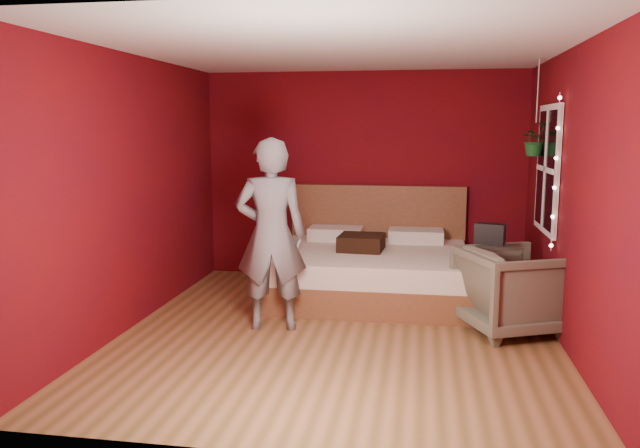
{
  "coord_description": "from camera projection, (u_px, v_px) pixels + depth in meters",
  "views": [
    {
      "loc": [
        0.75,
        -5.59,
        1.92
      ],
      "look_at": [
        -0.25,
        0.4,
        0.97
      ],
      "focal_mm": 35.0,
      "sensor_mm": 36.0,
      "label": 1
    }
  ],
  "objects": [
    {
      "name": "room_walls",
      "position": [
        340.0,
        154.0,
        5.61
      ],
      "size": [
        4.04,
        4.54,
        2.62
      ],
      "color": "#660A0B",
      "rests_on": "ground"
    },
    {
      "name": "hanging_plant",
      "position": [
        535.0,
        139.0,
        6.42
      ],
      "size": [
        0.38,
        0.36,
        0.98
      ],
      "color": "silver",
      "rests_on": "room_walls"
    },
    {
      "name": "armchair",
      "position": [
        512.0,
        290.0,
        5.84
      ],
      "size": [
        1.15,
        1.14,
        0.8
      ],
      "primitive_type": "imported",
      "rotation": [
        0.0,
        0.0,
        1.98
      ],
      "color": "#6B6954",
      "rests_on": "ground"
    },
    {
      "name": "window",
      "position": [
        547.0,
        169.0,
        6.2
      ],
      "size": [
        0.05,
        0.97,
        1.27
      ],
      "color": "white",
      "rests_on": "room_walls"
    },
    {
      "name": "floor",
      "position": [
        339.0,
        333.0,
        5.87
      ],
      "size": [
        4.5,
        4.5,
        0.0
      ],
      "primitive_type": "plane",
      "color": "#95623B",
      "rests_on": "ground"
    },
    {
      "name": "fairy_lights",
      "position": [
        555.0,
        173.0,
        5.69
      ],
      "size": [
        0.04,
        0.04,
        1.45
      ],
      "color": "silver",
      "rests_on": "room_walls"
    },
    {
      "name": "person",
      "position": [
        271.0,
        235.0,
        5.86
      ],
      "size": [
        0.73,
        0.55,
        1.82
      ],
      "primitive_type": "imported",
      "rotation": [
        0.0,
        0.0,
        3.33
      ],
      "color": "slate",
      "rests_on": "ground"
    },
    {
      "name": "handbag",
      "position": [
        490.0,
        234.0,
        5.98
      ],
      "size": [
        0.31,
        0.21,
        0.2
      ],
      "primitive_type": "cube",
      "rotation": [
        0.0,
        0.0,
        -0.3
      ],
      "color": "black",
      "rests_on": "armchair"
    },
    {
      "name": "bed",
      "position": [
        372.0,
        269.0,
        7.13
      ],
      "size": [
        2.17,
        1.84,
        1.19
      ],
      "color": "brown",
      "rests_on": "ground"
    },
    {
      "name": "throw_pillow",
      "position": [
        361.0,
        242.0,
        7.01
      ],
      "size": [
        0.52,
        0.52,
        0.17
      ],
      "primitive_type": "cube",
      "rotation": [
        0.0,
        0.0,
        -0.06
      ],
      "color": "black",
      "rests_on": "bed"
    }
  ]
}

